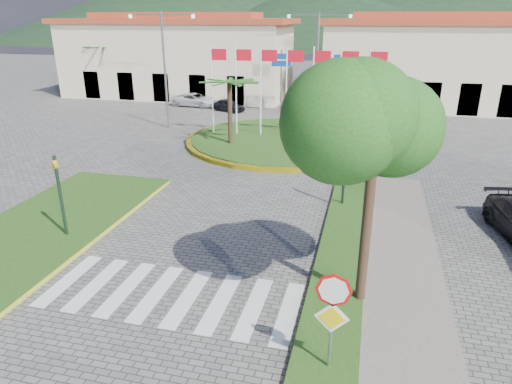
% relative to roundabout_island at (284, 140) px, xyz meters
% --- Properties ---
extents(sidewalk_right, '(4.00, 28.00, 0.15)m').
position_rel_roundabout_island_xyz_m(sidewalk_right, '(6.00, -20.00, -0.10)').
color(sidewalk_right, gray).
rests_on(sidewalk_right, ground).
extents(verge_right, '(1.60, 28.00, 0.18)m').
position_rel_roundabout_island_xyz_m(verge_right, '(4.80, -20.00, -0.09)').
color(verge_right, '#234413').
rests_on(verge_right, ground).
extents(median_left, '(5.00, 14.00, 0.18)m').
position_rel_roundabout_island_xyz_m(median_left, '(-6.50, -16.00, -0.09)').
color(median_left, '#234413').
rests_on(median_left, ground).
extents(crosswalk, '(8.00, 3.00, 0.01)m').
position_rel_roundabout_island_xyz_m(crosswalk, '(-0.00, -18.00, -0.17)').
color(crosswalk, silver).
rests_on(crosswalk, ground).
extents(roundabout_island, '(12.70, 12.70, 6.00)m').
position_rel_roundabout_island_xyz_m(roundabout_island, '(0.00, 0.00, 0.00)').
color(roundabout_island, yellow).
rests_on(roundabout_island, ground).
extents(stop_sign, '(0.80, 0.11, 2.65)m').
position_rel_roundabout_island_xyz_m(stop_sign, '(4.90, -20.04, 1.61)').
color(stop_sign, slate).
rests_on(stop_sign, ground).
extents(deciduous_tree, '(3.60, 3.60, 6.80)m').
position_rel_roundabout_island_xyz_m(deciduous_tree, '(5.50, -17.00, 5.00)').
color(deciduous_tree, black).
rests_on(deciduous_tree, ground).
extents(traffic_light_left, '(0.15, 0.18, 3.20)m').
position_rel_roundabout_island_xyz_m(traffic_light_left, '(-5.20, -15.50, 1.77)').
color(traffic_light_left, black).
rests_on(traffic_light_left, ground).
extents(traffic_light_right, '(0.15, 0.18, 3.20)m').
position_rel_roundabout_island_xyz_m(traffic_light_right, '(4.50, -10.00, 1.77)').
color(traffic_light_right, black).
rests_on(traffic_light_right, ground).
extents(traffic_light_far, '(0.18, 0.15, 3.20)m').
position_rel_roundabout_island_xyz_m(traffic_light_far, '(8.00, 4.00, 1.77)').
color(traffic_light_far, black).
rests_on(traffic_light_far, ground).
extents(direction_sign_west, '(1.60, 0.14, 5.20)m').
position_rel_roundabout_island_xyz_m(direction_sign_west, '(-2.00, 8.97, 3.35)').
color(direction_sign_west, slate).
rests_on(direction_sign_west, ground).
extents(direction_sign_east, '(1.60, 0.14, 5.20)m').
position_rel_roundabout_island_xyz_m(direction_sign_east, '(3.00, 8.97, 3.35)').
color(direction_sign_east, slate).
rests_on(direction_sign_east, ground).
extents(street_lamp_centre, '(4.80, 0.16, 8.00)m').
position_rel_roundabout_island_xyz_m(street_lamp_centre, '(1.00, 8.00, 4.32)').
color(street_lamp_centre, slate).
rests_on(street_lamp_centre, ground).
extents(street_lamp_west, '(4.80, 0.16, 8.00)m').
position_rel_roundabout_island_xyz_m(street_lamp_west, '(-9.00, 2.00, 4.32)').
color(street_lamp_west, slate).
rests_on(street_lamp_west, ground).
extents(building_left, '(23.32, 9.54, 8.05)m').
position_rel_roundabout_island_xyz_m(building_left, '(-14.00, 16.00, 3.73)').
color(building_left, beige).
rests_on(building_left, ground).
extents(building_right, '(19.08, 9.54, 8.05)m').
position_rel_roundabout_island_xyz_m(building_right, '(10.00, 16.00, 3.73)').
color(building_right, beige).
rests_on(building_right, ground).
extents(hill_far_west, '(140.00, 140.00, 22.00)m').
position_rel_roundabout_island_xyz_m(hill_far_west, '(-55.00, 118.00, 10.82)').
color(hill_far_west, black).
rests_on(hill_far_west, ground).
extents(hill_near_back, '(110.00, 110.00, 16.00)m').
position_rel_roundabout_island_xyz_m(hill_near_back, '(-10.00, 108.00, 7.82)').
color(hill_near_back, black).
rests_on(hill_near_back, ground).
extents(white_van, '(4.31, 2.30, 1.15)m').
position_rel_roundabout_island_xyz_m(white_van, '(-10.32, 10.58, 0.40)').
color(white_van, silver).
rests_on(white_van, ground).
extents(car_dark_a, '(3.31, 2.39, 1.05)m').
position_rel_roundabout_island_xyz_m(car_dark_a, '(-6.62, 9.07, 0.35)').
color(car_dark_a, black).
rests_on(car_dark_a, ground).
extents(car_dark_b, '(4.19, 1.84, 1.34)m').
position_rel_roundabout_island_xyz_m(car_dark_b, '(7.90, 14.83, 0.49)').
color(car_dark_b, black).
rests_on(car_dark_b, ground).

